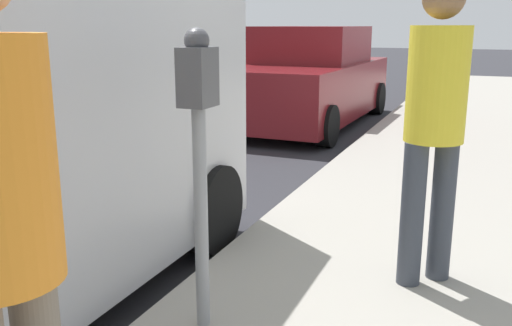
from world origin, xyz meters
TOP-DOWN VIEW (x-y plane):
  - ground_plane at (0.00, 0.00)m, footprint 80.00×80.00m
  - parking_meter_near at (1.35, -0.28)m, footprint 0.14×0.18m
  - pedestrian_in_yellow at (2.35, 0.71)m, footprint 0.34×0.34m
  - parked_sedan_ahead at (-0.28, 6.62)m, footprint 2.01×4.43m

SIDE VIEW (x-z plane):
  - ground_plane at x=0.00m, z-range 0.00..0.00m
  - parked_sedan_ahead at x=-0.28m, z-range -0.08..1.57m
  - parking_meter_near at x=1.35m, z-range 0.42..1.94m
  - pedestrian_in_yellow at x=2.35m, z-range 0.29..2.11m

